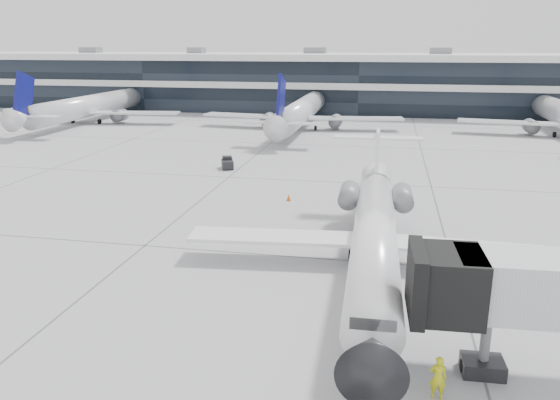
# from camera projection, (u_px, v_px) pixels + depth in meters

# --- Properties ---
(ground) EXTENTS (220.00, 220.00, 0.00)m
(ground) POSITION_uv_depth(u_px,v_px,m) (291.00, 257.00, 34.82)
(ground) COLOR #979799
(ground) RESTS_ON ground
(terminal) EXTENTS (170.00, 22.00, 10.00)m
(terminal) POSITION_uv_depth(u_px,v_px,m) (362.00, 85.00, 110.77)
(terminal) COLOR black
(terminal) RESTS_ON ground
(bg_jet_left) EXTENTS (32.00, 40.00, 9.60)m
(bg_jet_left) POSITION_uv_depth(u_px,v_px,m) (92.00, 122.00, 95.08)
(bg_jet_left) COLOR silver
(bg_jet_left) RESTS_ON ground
(bg_jet_center) EXTENTS (32.00, 40.00, 9.60)m
(bg_jet_center) POSITION_uv_depth(u_px,v_px,m) (302.00, 128.00, 88.18)
(bg_jet_center) COLOR silver
(bg_jet_center) RESTS_ON ground
(regional_jet) EXTENTS (22.95, 28.56, 6.61)m
(regional_jet) POSITION_uv_depth(u_px,v_px,m) (375.00, 232.00, 32.60)
(regional_jet) COLOR white
(regional_jet) RESTS_ON ground
(ramp_worker) EXTENTS (0.66, 0.44, 1.78)m
(ramp_worker) POSITION_uv_depth(u_px,v_px,m) (438.00, 377.00, 20.68)
(ramp_worker) COLOR yellow
(ramp_worker) RESTS_ON ground
(traffic_cone) EXTENTS (0.44, 0.44, 0.58)m
(traffic_cone) POSITION_uv_depth(u_px,v_px,m) (289.00, 198.00, 47.16)
(traffic_cone) COLOR #D8510B
(traffic_cone) RESTS_ON ground
(far_tug) EXTENTS (1.85, 2.33, 1.29)m
(far_tug) POSITION_uv_depth(u_px,v_px,m) (227.00, 163.00, 59.30)
(far_tug) COLOR black
(far_tug) RESTS_ON ground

